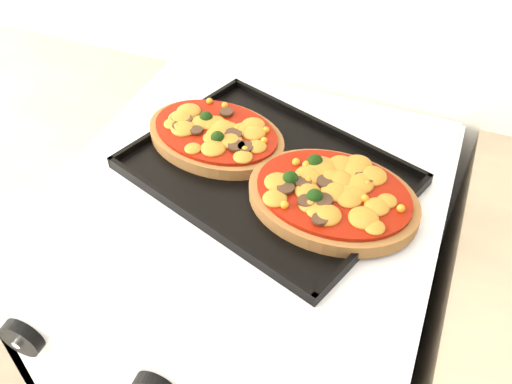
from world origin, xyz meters
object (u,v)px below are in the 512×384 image
at_px(baking_tray, 268,171).
at_px(pizza_left, 216,134).
at_px(stove, 250,342).
at_px(pizza_right, 333,196).

xyz_separation_m(baking_tray, pizza_left, (-0.11, 0.04, 0.02)).
xyz_separation_m(stove, pizza_left, (-0.09, 0.07, 0.48)).
bearing_deg(pizza_right, baking_tray, 163.67).
relative_size(stove, pizza_right, 3.52).
distance_m(baking_tray, pizza_right, 0.12).
bearing_deg(stove, pizza_left, 141.09).
distance_m(pizza_left, pizza_right, 0.23).
bearing_deg(baking_tray, pizza_right, 2.89).
bearing_deg(pizza_left, stove, -38.91).
distance_m(stove, baking_tray, 0.47).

